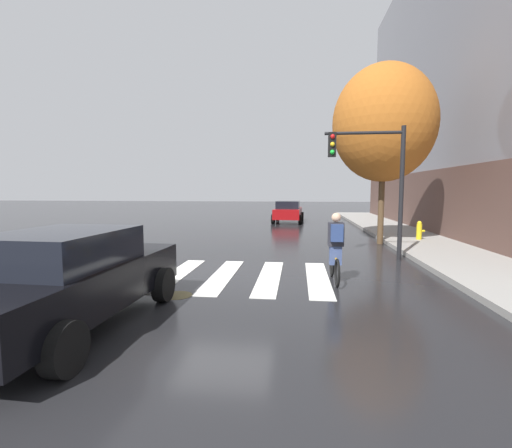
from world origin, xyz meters
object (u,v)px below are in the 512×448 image
object	(u,v)px
traffic_light_near	(375,170)
fire_hydrant	(419,230)
cyclist	(335,248)
street_tree_near	(384,123)
sedan_mid	(288,211)
sedan_near	(69,278)
manhole_cover	(177,295)

from	to	relation	value
traffic_light_near	fire_hydrant	xyz separation A→B (m)	(2.71, 3.98, -2.33)
cyclist	street_tree_near	distance (m)	8.14
sedan_mid	traffic_light_near	xyz separation A→B (m)	(3.03, -13.11, 2.10)
sedan_near	cyclist	bearing A→B (deg)	36.28
street_tree_near	traffic_light_near	bearing A→B (deg)	-106.09
sedan_mid	street_tree_near	world-z (taller)	street_tree_near
sedan_mid	cyclist	distance (m)	16.24
sedan_mid	cyclist	world-z (taller)	cyclist
manhole_cover	cyclist	xyz separation A→B (m)	(3.43, 1.46, 0.84)
manhole_cover	fire_hydrant	size ratio (longest dim) A/B	0.82
fire_hydrant	street_tree_near	distance (m)	4.70
cyclist	traffic_light_near	world-z (taller)	traffic_light_near
cyclist	sedan_mid	bearing A→B (deg)	95.47
sedan_mid	cyclist	xyz separation A→B (m)	(1.55, -16.16, 0.08)
fire_hydrant	manhole_cover	bearing A→B (deg)	-131.87
sedan_mid	cyclist	size ratio (longest dim) A/B	2.54
sedan_mid	traffic_light_near	distance (m)	13.61
cyclist	traffic_light_near	xyz separation A→B (m)	(1.48, 3.06, 2.02)
manhole_cover	fire_hydrant	bearing A→B (deg)	48.13
fire_hydrant	sedan_near	bearing A→B (deg)	-130.13
manhole_cover	sedan_near	world-z (taller)	sedan_near
sedan_near	cyclist	xyz separation A→B (m)	(4.57, 3.36, 0.02)
manhole_cover	street_tree_near	bearing A→B (deg)	53.63
sedan_near	cyclist	size ratio (longest dim) A/B	2.72
street_tree_near	sedan_near	bearing A→B (deg)	-125.41
manhole_cover	sedan_mid	world-z (taller)	sedan_mid
cyclist	street_tree_near	size ratio (longest dim) A/B	0.24
street_tree_near	cyclist	bearing A→B (deg)	-110.78
manhole_cover	street_tree_near	distance (m)	11.14
sedan_near	fire_hydrant	world-z (taller)	sedan_near
sedan_near	traffic_light_near	distance (m)	9.06
fire_hydrant	traffic_light_near	bearing A→B (deg)	-124.22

